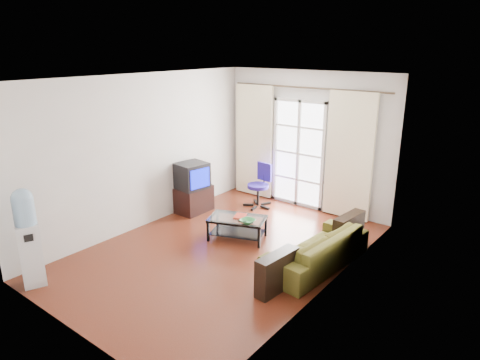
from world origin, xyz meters
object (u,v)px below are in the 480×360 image
(coffee_table, at_px, (237,225))
(task_chair, at_px, (259,194))
(crt_tv, at_px, (191,175))
(water_cooler, at_px, (28,236))
(tv_stand, at_px, (194,199))
(sofa, at_px, (316,249))

(coffee_table, distance_m, task_chair, 1.60)
(crt_tv, height_order, task_chair, crt_tv)
(crt_tv, relative_size, water_cooler, 0.45)
(tv_stand, bearing_deg, sofa, -8.67)
(coffee_table, relative_size, task_chair, 1.21)
(sofa, bearing_deg, coffee_table, -84.78)
(task_chair, bearing_deg, water_cooler, -93.26)
(sofa, xyz_separation_m, crt_tv, (-2.95, 0.42, 0.49))
(task_chair, bearing_deg, sofa, -29.38)
(tv_stand, relative_size, task_chair, 0.78)
(task_chair, xyz_separation_m, water_cooler, (-0.70, -4.32, 0.46))
(coffee_table, distance_m, water_cooler, 3.17)
(tv_stand, xyz_separation_m, water_cooler, (0.14, -3.31, 0.47))
(water_cooler, bearing_deg, task_chair, 103.60)
(coffee_table, distance_m, crt_tv, 1.59)
(sofa, relative_size, coffee_table, 1.78)
(tv_stand, height_order, water_cooler, water_cooler)
(sofa, bearing_deg, crt_tv, -92.54)
(coffee_table, height_order, tv_stand, tv_stand)
(sofa, xyz_separation_m, tv_stand, (-2.95, 0.48, -0.02))
(sofa, relative_size, crt_tv, 3.09)
(water_cooler, bearing_deg, coffee_table, 88.15)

